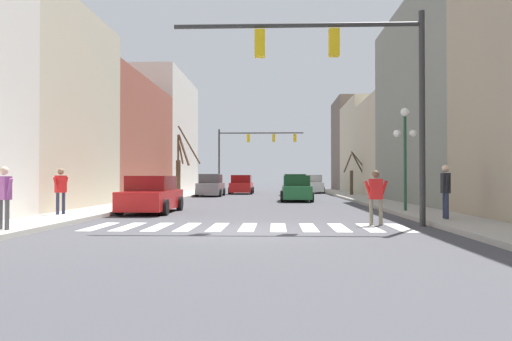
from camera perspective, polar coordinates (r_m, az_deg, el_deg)
name	(u,v)px	position (r m, az deg, el deg)	size (l,w,h in m)	color
ground_plane	(246,231)	(13.85, -1.18, -6.95)	(240.00, 240.00, 0.00)	#424247
sidewalk_left	(11,227)	(15.70, -26.19, -5.86)	(2.16, 90.00, 0.15)	#ADA89E
sidewalk_right	(490,229)	(14.98, 25.14, -6.12)	(2.16, 90.00, 0.15)	#ADA89E
building_row_left	(97,126)	(33.79, -17.74, 4.90)	(6.00, 46.37, 11.10)	beige
building_row_right	(422,124)	(35.57, 18.45, 5.05)	(6.00, 54.63, 11.27)	tan
crosswalk_stripes	(248,227)	(14.95, -0.92, -6.49)	(9.45, 2.60, 0.01)	white
traffic_signal_near	(349,69)	(15.85, 10.53, 11.34)	(7.70, 0.28, 6.58)	#2D2D2D
traffic_signal_far	(250,144)	(53.53, -0.64, 3.00)	(9.14, 0.28, 6.70)	#2D2D2D
street_lamp_right_corner	(405,138)	(21.18, 16.66, 3.63)	(0.95, 0.36, 4.18)	#1E4C2D
car_parked_right_far	(296,189)	(31.57, 4.63, -2.15)	(1.99, 4.32, 1.62)	#236B38
car_parked_right_mid	(312,185)	(48.67, 6.40, -1.62)	(2.20, 4.88, 1.75)	white
car_parked_left_far	(242,185)	(46.01, -1.67, -1.68)	(2.16, 4.76, 1.74)	red
car_driving_toward_lane	(295,185)	(42.59, 4.46, -1.72)	(2.17, 4.11, 1.79)	#236B38
car_parked_right_near	(152,195)	(21.49, -11.83, -2.80)	(2.02, 4.82, 1.56)	red
car_parked_left_near	(211,186)	(40.23, -5.19, -1.77)	(2.02, 4.52, 1.78)	gray
pedestrian_on_right_sidewalk	(376,193)	(15.88, 13.54, -2.50)	(0.73, 0.23, 1.71)	#7A705B
pedestrian_near_right_corner	(446,187)	(17.22, 20.84, -1.75)	(0.26, 0.75, 1.75)	#282D47
pedestrian_on_left_sidewalk	(61,187)	(19.46, -21.42, -1.78)	(0.34, 0.70, 1.66)	#282D47
pedestrian_waiting_at_curb	(4,192)	(14.26, -26.86, -2.24)	(0.65, 0.40, 1.61)	#4C4C51
street_tree_right_far	(180,166)	(38.18, -8.66, 0.49)	(1.98, 2.36, 5.30)	brown
street_tree_right_mid	(353,176)	(40.11, 11.02, -0.57)	(2.12, 0.85, 3.44)	#473828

